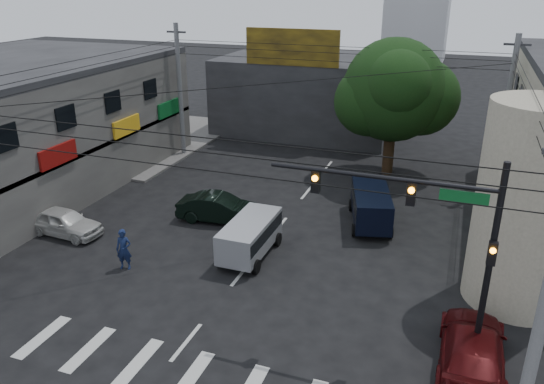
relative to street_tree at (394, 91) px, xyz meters
The scene contains 16 objects.
ground 18.30m from the street_tree, 103.24° to the right, with size 160.00×160.00×0.00m, color black.
sidewalk_far_left 22.67m from the street_tree, behind, with size 16.00×16.00×0.15m, color #514F4C.
corner_column 14.84m from the street_tree, 61.70° to the right, with size 4.00×4.00×8.00m, color gray.
building_far 12.29m from the street_tree, 131.63° to the left, with size 14.00×10.00×6.00m, color #232326.
billboard 9.17m from the street_tree, 152.86° to the left, with size 7.00×0.30×2.60m, color olive.
street_tree is the anchor object (origin of this frame).
traffic_gantry 18.42m from the street_tree, 78.01° to the right, with size 7.10×0.35×7.20m.
utility_pole_near_right 22.48m from the street_tree, 73.18° to the right, with size 0.32×0.32×9.20m, color #59595B.
utility_pole_far_left 14.56m from the street_tree, behind, with size 0.32×0.32×9.20m, color #59595B.
utility_pole_far_right 6.63m from the street_tree, ahead, with size 0.32×0.32×9.20m, color #59595B.
dark_sedan 13.51m from the street_tree, 124.69° to the right, with size 4.55×2.01×1.45m, color black.
white_compact 20.57m from the street_tree, 133.54° to the right, with size 4.06×1.84×1.35m, color beige.
maroon_sedan 19.34m from the street_tree, 73.18° to the right, with size 2.10×5.14×1.49m, color #44090B.
silver_minivan 14.76m from the street_tree, 107.68° to the right, with size 1.72×4.07×1.75m, color #96989E, non-canonical shape.
navy_van 9.19m from the street_tree, 87.82° to the right, with size 2.91×4.96×1.86m, color black, non-canonical shape.
traffic_officer 19.19m from the street_tree, 118.87° to the right, with size 0.77×0.60×1.87m, color #121D40.
Camera 1 is at (8.10, -16.40, 11.96)m, focal length 35.00 mm.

